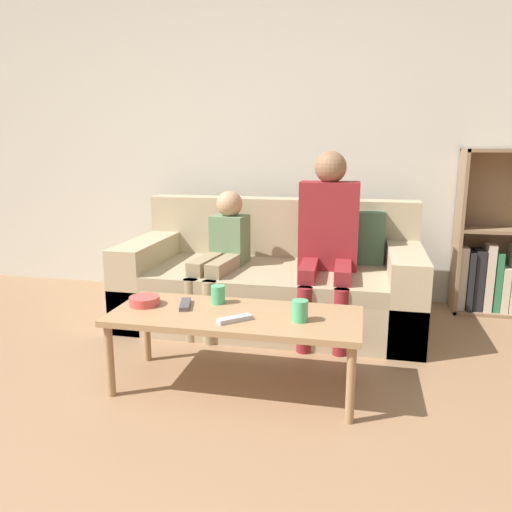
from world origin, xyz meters
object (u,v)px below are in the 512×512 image
(cup_far, at_px, (300,311))
(tv_remote_0, at_px, (235,319))
(person_adult, at_px, (328,231))
(snack_bowl, at_px, (144,301))
(cup_near, at_px, (218,294))
(person_child, at_px, (222,251))
(tv_remote_1, at_px, (185,304))
(couch, at_px, (273,283))
(bookshelf, at_px, (495,254))
(coffee_table, at_px, (235,321))

(cup_far, height_order, tv_remote_0, cup_far)
(person_adult, relative_size, snack_bowl, 7.48)
(cup_near, bearing_deg, person_adult, 58.07)
(person_child, distance_m, tv_remote_1, 0.84)
(couch, bearing_deg, tv_remote_1, -106.11)
(cup_far, distance_m, tv_remote_0, 0.31)
(person_child, bearing_deg, couch, 30.26)
(couch, relative_size, cup_near, 20.65)
(bookshelf, bearing_deg, tv_remote_1, -140.29)
(bookshelf, height_order, coffee_table, bookshelf)
(cup_near, bearing_deg, bookshelf, 40.46)
(coffee_table, height_order, person_adult, person_adult)
(cup_near, bearing_deg, tv_remote_1, -149.82)
(bookshelf, distance_m, person_child, 1.97)
(person_child, bearing_deg, cup_near, -68.49)
(person_child, bearing_deg, tv_remote_1, -79.97)
(person_child, height_order, snack_bowl, person_child)
(person_adult, xyz_separation_m, snack_bowl, (-0.86, -0.91, -0.24))
(cup_near, height_order, tv_remote_0, cup_near)
(person_child, distance_m, snack_bowl, 0.88)
(bookshelf, height_order, snack_bowl, bookshelf)
(cup_near, relative_size, cup_far, 0.94)
(person_adult, bearing_deg, tv_remote_1, -127.86)
(person_adult, bearing_deg, cup_far, -94.64)
(bookshelf, relative_size, cup_far, 11.59)
(person_adult, relative_size, person_child, 1.30)
(coffee_table, bearing_deg, cup_near, 133.35)
(tv_remote_0, bearing_deg, coffee_table, 151.54)
(cup_near, bearing_deg, person_child, 104.58)
(bookshelf, distance_m, cup_far, 2.00)
(person_adult, bearing_deg, couch, 165.68)
(coffee_table, height_order, tv_remote_1, tv_remote_1)
(person_adult, relative_size, tv_remote_0, 7.34)
(person_adult, xyz_separation_m, cup_near, (-0.50, -0.80, -0.22))
(couch, distance_m, coffee_table, 1.02)
(cup_near, bearing_deg, coffee_table, -46.65)
(cup_far, bearing_deg, person_adult, 87.09)
(couch, bearing_deg, cup_near, -98.47)
(couch, xyz_separation_m, cup_near, (-0.13, -0.89, 0.17))
(coffee_table, xyz_separation_m, tv_remote_1, (-0.28, 0.05, 0.05))
(cup_near, xyz_separation_m, cup_far, (0.45, -0.18, 0.00))
(couch, height_order, person_adult, person_adult)
(couch, bearing_deg, snack_bowl, -116.39)
(tv_remote_1, relative_size, snack_bowl, 1.14)
(person_adult, xyz_separation_m, tv_remote_0, (-0.35, -1.05, -0.25))
(couch, height_order, cup_far, couch)
(cup_near, xyz_separation_m, tv_remote_0, (0.15, -0.24, -0.04))
(bookshelf, distance_m, cup_near, 2.18)
(coffee_table, distance_m, cup_near, 0.20)
(bookshelf, height_order, person_child, bookshelf)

